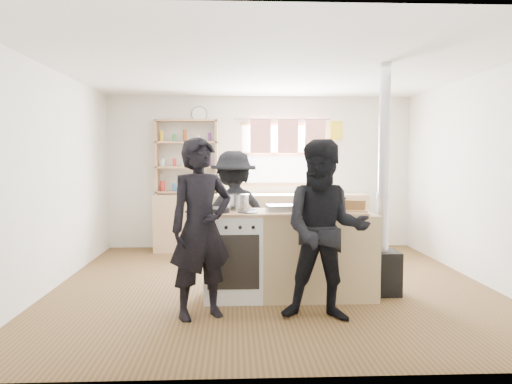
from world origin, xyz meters
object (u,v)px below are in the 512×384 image
(skillet_greens, at_px, (216,210))
(person_near_right, at_px, (325,230))
(thermos, at_px, (328,184))
(person_near_left, at_px, (201,228))
(stockpot_counter, at_px, (328,201))
(roast_tray, at_px, (284,208))
(flue_heater, at_px, (383,235))
(bread_board, at_px, (355,207))
(person_far, at_px, (234,215))
(cooking_island, at_px, (289,254))
(stockpot_stove, at_px, (238,202))

(skillet_greens, relative_size, person_near_right, 0.23)
(thermos, bearing_deg, person_near_left, -118.48)
(stockpot_counter, bearing_deg, roast_tray, 177.32)
(roast_tray, bearing_deg, flue_heater, 4.58)
(bread_board, bearing_deg, skillet_greens, -178.47)
(bread_board, relative_size, person_far, 0.21)
(cooking_island, distance_m, stockpot_stove, 0.78)
(stockpot_stove, xyz_separation_m, person_near_right, (0.79, -0.85, -0.18))
(skillet_greens, height_order, stockpot_stove, stockpot_stove)
(thermos, relative_size, stockpot_stove, 1.32)
(skillet_greens, bearing_deg, flue_heater, 6.64)
(roast_tray, xyz_separation_m, person_near_right, (0.30, -0.75, -0.13))
(flue_heater, bearing_deg, roast_tray, -175.42)
(flue_heater, bearing_deg, person_far, 155.23)
(cooking_island, xyz_separation_m, person_near_left, (-0.89, -0.63, 0.37))
(stockpot_stove, xyz_separation_m, person_far, (-0.05, 0.73, -0.23))
(thermos, distance_m, flue_heater, 2.72)
(bread_board, bearing_deg, stockpot_counter, 166.82)
(stockpot_counter, bearing_deg, person_far, 139.40)
(cooking_island, relative_size, skillet_greens, 5.04)
(stockpot_stove, relative_size, person_near_left, 0.14)
(skillet_greens, bearing_deg, cooking_island, 9.56)
(flue_heater, bearing_deg, thermos, 91.79)
(cooking_island, height_order, flue_heater, flue_heater)
(stockpot_stove, distance_m, person_near_left, 0.82)
(flue_heater, relative_size, person_far, 1.59)
(person_near_left, bearing_deg, person_far, 52.22)
(cooking_island, bearing_deg, person_near_right, -72.08)
(person_near_left, relative_size, person_near_right, 1.01)
(thermos, height_order, stockpot_stove, thermos)
(person_near_right, height_order, person_far, person_near_right)
(roast_tray, bearing_deg, bread_board, -6.53)
(person_near_left, bearing_deg, cooking_island, 9.06)
(stockpot_stove, bearing_deg, person_far, 93.61)
(skillet_greens, height_order, person_near_right, person_near_right)
(roast_tray, relative_size, person_far, 0.23)
(stockpot_stove, xyz_separation_m, bread_board, (1.22, -0.19, -0.03))
(person_far, bearing_deg, cooking_island, 105.36)
(skillet_greens, distance_m, stockpot_stove, 0.33)
(stockpot_stove, xyz_separation_m, stockpot_counter, (0.95, -0.12, 0.02))
(skillet_greens, xyz_separation_m, stockpot_stove, (0.23, 0.22, 0.06))
(roast_tray, relative_size, flue_heater, 0.15)
(roast_tray, distance_m, person_near_left, 1.05)
(bread_board, bearing_deg, cooking_island, 172.29)
(bread_board, xyz_separation_m, person_near_right, (-0.43, -0.66, -0.15))
(stockpot_counter, height_order, person_far, person_far)
(flue_heater, bearing_deg, skillet_greens, -173.36)
(cooking_island, xyz_separation_m, skillet_greens, (-0.77, -0.13, 0.49))
(thermos, relative_size, person_far, 0.20)
(person_near_left, height_order, person_near_right, person_near_left)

